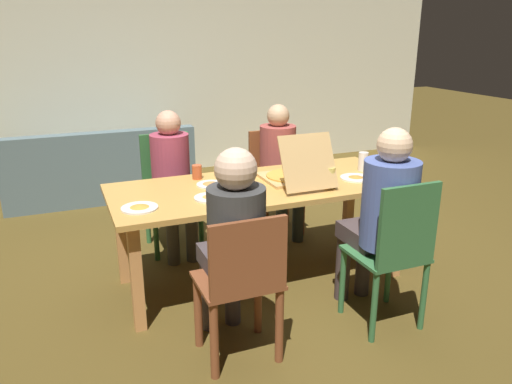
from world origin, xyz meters
The scene contains 21 objects.
ground_plane centered at (0.00, 0.00, 0.00)m, with size 20.00×20.00×0.00m, color #524019.
back_wall centered at (0.00, 3.27, 1.46)m, with size 7.80×0.12×2.93m, color beige.
dining_table centered at (0.00, 0.00, 0.66)m, with size 2.13×0.87×0.74m.
chair_0 centered at (0.49, 0.88, 0.49)m, with size 0.43×0.39×0.92m.
person_0 centered at (0.49, 0.75, 0.70)m, with size 0.32×0.49×1.18m.
chair_1 centered at (-0.48, -0.87, 0.48)m, with size 0.45×0.38×0.89m.
person_1 centered at (-0.48, -0.74, 0.73)m, with size 0.32×0.52×1.23m.
chair_2 centered at (-0.48, 0.88, 0.53)m, with size 0.44×0.43×0.96m.
person_2 centered at (-0.48, 0.73, 0.70)m, with size 0.31×0.51×1.18m.
chair_3 centered at (0.49, -0.91, 0.54)m, with size 0.42×0.41×0.97m.
person_3 centered at (0.49, -0.76, 0.74)m, with size 0.33×0.55×1.26m.
pizza_box_0 centered at (0.24, -0.02, 0.80)m, with size 0.39×0.57×0.38m.
plate_0 centered at (-0.43, -0.16, 0.75)m, with size 0.21×0.21×0.03m.
plate_1 centered at (-0.34, 0.11, 0.75)m, with size 0.20×0.20×0.03m.
plate_2 centered at (0.70, -0.13, 0.75)m, with size 0.23×0.23×0.03m.
plate_3 centered at (-0.89, -0.18, 0.75)m, with size 0.23×0.23×0.03m.
drinking_glass_0 centered at (0.41, -0.25, 0.82)m, with size 0.07×0.07×0.15m, color #E2CE66.
drinking_glass_1 centered at (-0.39, 0.31, 0.80)m, with size 0.07×0.07×0.10m, color #B84C28.
drinking_glass_2 centered at (-0.13, 0.00, 0.80)m, with size 0.07×0.07×0.11m, color #E0CD5D.
drinking_glass_3 centered at (0.87, 0.04, 0.82)m, with size 0.08×0.08×0.15m, color silver.
couch centered at (-0.91, 2.48, 0.28)m, with size 1.99×0.83×0.78m.
Camera 1 is at (-1.31, -3.12, 1.80)m, focal length 34.94 mm.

